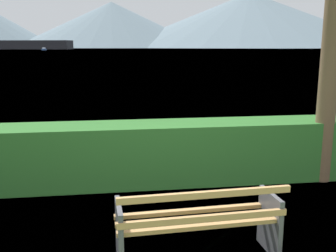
{
  "coord_description": "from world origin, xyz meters",
  "views": [
    {
      "loc": [
        -0.83,
        -3.67,
        2.21
      ],
      "look_at": [
        0.0,
        2.16,
        0.99
      ],
      "focal_mm": 41.3,
      "sensor_mm": 36.0,
      "label": 1
    }
  ],
  "objects": [
    {
      "name": "water_surface",
      "position": [
        0.0,
        309.46,
        0.0
      ],
      "size": [
        620.0,
        620.0,
        0.0
      ],
      "primitive_type": "plane",
      "color": "slate",
      "rests_on": "ground_plane"
    },
    {
      "name": "park_bench",
      "position": [
        0.0,
        -0.06,
        0.43
      ],
      "size": [
        1.73,
        0.66,
        0.87
      ],
      "color": "tan",
      "rests_on": "ground_plane"
    },
    {
      "name": "hedge_row",
      "position": [
        0.0,
        2.41,
        0.49
      ],
      "size": [
        8.86,
        0.82,
        0.99
      ],
      "primitive_type": "cube",
      "color": "#2D6B28",
      "rests_on": "ground_plane"
    },
    {
      "name": "cargo_ship_large",
      "position": [
        -78.9,
        295.37,
        5.42
      ],
      "size": [
        87.89,
        36.04,
        19.4
      ],
      "color": "#232328",
      "rests_on": "water_surface"
    },
    {
      "name": "fishing_boat_near",
      "position": [
        -37.44,
        217.25,
        0.55
      ],
      "size": [
        2.74,
        6.48,
        1.51
      ],
      "color": "#335693",
      "rests_on": "water_surface"
    },
    {
      "name": "distant_hills",
      "position": [
        33.38,
        562.3,
        38.27
      ],
      "size": [
        758.42,
        391.41,
        83.69
      ],
      "color": "slate",
      "rests_on": "ground_plane"
    }
  ]
}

